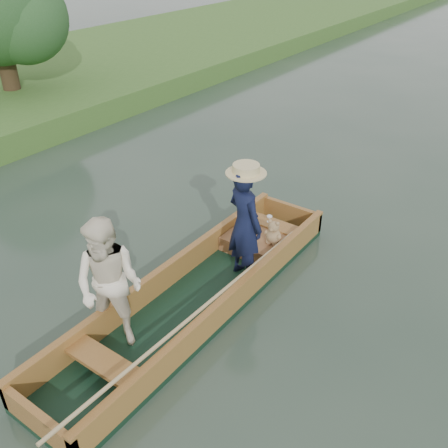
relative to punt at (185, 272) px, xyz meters
The scene contains 2 objects.
ground 0.60m from the punt, 59.60° to the left, with size 120.00×120.00×0.00m, color #283D30.
punt is the anchor object (origin of this frame).
Camera 1 is at (3.26, -3.94, 4.34)m, focal length 40.00 mm.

